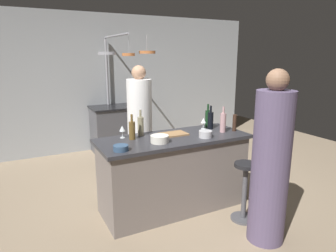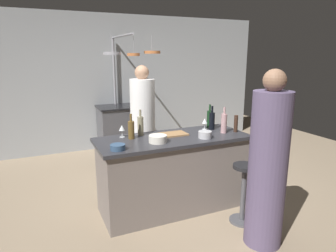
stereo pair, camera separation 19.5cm
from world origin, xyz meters
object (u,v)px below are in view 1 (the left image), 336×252
at_px(wine_bottle_rose, 223,122).
at_px(chef, 140,128).
at_px(guest_right, 271,165).
at_px(mixing_bowl_ceramic, 160,139).
at_px(wine_bottle_white, 141,126).
at_px(wine_bottle_dark, 210,120).
at_px(wine_glass_near_right_guest, 204,121).
at_px(wine_glass_by_chef, 122,129).
at_px(stove_range, 113,129).
at_px(wine_bottle_amber, 132,130).
at_px(pepper_mill, 234,123).
at_px(cutting_board, 174,134).
at_px(mixing_bowl_steel, 205,134).
at_px(bar_stool_right, 245,189).
at_px(wine_bottle_red, 208,118).
at_px(mixing_bowl_blue, 121,148).

bearing_deg(wine_bottle_rose, chef, 121.95).
bearing_deg(guest_right, mixing_bowl_ceramic, 131.03).
distance_m(chef, wine_bottle_white, 0.86).
height_order(wine_bottle_dark, wine_glass_near_right_guest, wine_bottle_dark).
height_order(wine_glass_by_chef, mixing_bowl_ceramic, wine_glass_by_chef).
xyz_separation_m(stove_range, mixing_bowl_ceramic, (-0.25, -2.58, 0.49)).
bearing_deg(wine_glass_by_chef, wine_bottle_rose, -14.57).
bearing_deg(wine_bottle_amber, mixing_bowl_ceramic, -49.33).
bearing_deg(wine_bottle_white, wine_glass_near_right_guest, -4.48).
bearing_deg(pepper_mill, wine_glass_near_right_guest, 137.04).
relative_size(cutting_board, pepper_mill, 1.52).
distance_m(wine_bottle_amber, wine_bottle_white, 0.18).
relative_size(pepper_mill, wine_glass_near_right_guest, 1.44).
xyz_separation_m(chef, wine_bottle_amber, (-0.45, -0.88, 0.22)).
height_order(wine_glass_near_right_guest, mixing_bowl_steel, wine_glass_near_right_guest).
bearing_deg(cutting_board, pepper_mill, -13.62).
relative_size(mixing_bowl_steel, mixing_bowl_ceramic, 0.77).
bearing_deg(mixing_bowl_ceramic, stove_range, 84.53).
bearing_deg(stove_range, wine_glass_by_chef, -103.94).
relative_size(chef, wine_bottle_white, 5.46).
height_order(cutting_board, wine_bottle_rose, wine_bottle_rose).
bearing_deg(wine_bottle_dark, chef, 126.22).
relative_size(stove_range, wine_bottle_amber, 3.06).
bearing_deg(mixing_bowl_steel, wine_bottle_rose, 18.24).
distance_m(wine_bottle_dark, mixing_bowl_ceramic, 0.90).
bearing_deg(bar_stool_right, wine_bottle_dark, 86.90).
xyz_separation_m(pepper_mill, wine_bottle_dark, (-0.20, 0.23, 0.01)).
relative_size(chef, wine_bottle_red, 5.49).
bearing_deg(wine_bottle_amber, cutting_board, -4.39).
height_order(stove_range, guest_right, guest_right).
bearing_deg(wine_bottle_white, stove_range, 81.76).
bearing_deg(chef, wine_bottle_dark, -53.78).
xyz_separation_m(wine_glass_near_right_guest, mixing_bowl_ceramic, (-0.77, -0.30, -0.06)).
bearing_deg(wine_bottle_white, mixing_bowl_steel, -33.46).
xyz_separation_m(wine_glass_near_right_guest, mixing_bowl_steel, (-0.21, -0.36, -0.07)).
bearing_deg(guest_right, stove_range, 98.53).
distance_m(chef, mixing_bowl_steel, 1.25).
bearing_deg(guest_right, wine_bottle_dark, 85.36).
bearing_deg(mixing_bowl_blue, wine_bottle_rose, 5.75).
distance_m(bar_stool_right, pepper_mill, 0.85).
bearing_deg(wine_bottle_rose, wine_bottle_white, 162.11).
bearing_deg(wine_bottle_white, bar_stool_right, -43.85).
bearing_deg(wine_bottle_amber, wine_bottle_dark, 0.40).
relative_size(wine_bottle_red, mixing_bowl_steel, 1.99).
xyz_separation_m(chef, mixing_bowl_ceramic, (-0.22, -1.14, 0.15)).
height_order(chef, pepper_mill, chef).
height_order(mixing_bowl_steel, mixing_bowl_blue, mixing_bowl_steel).
xyz_separation_m(stove_range, wine_bottle_red, (0.64, -2.22, 0.57)).
xyz_separation_m(wine_glass_by_chef, mixing_bowl_blue, (-0.17, -0.45, -0.08)).
bearing_deg(wine_glass_by_chef, wine_bottle_amber, -53.04).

